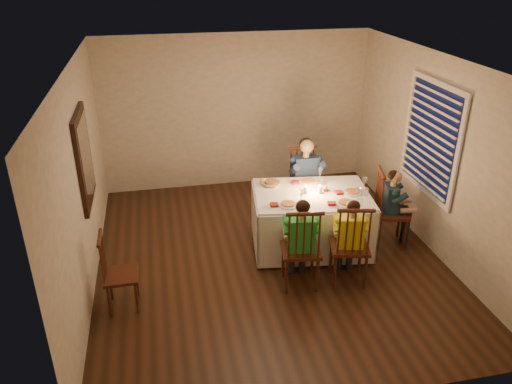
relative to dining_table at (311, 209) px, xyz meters
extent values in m
plane|color=black|center=(-0.63, -0.17, -0.58)|extent=(5.00, 5.00, 0.00)
cube|color=beige|center=(-2.88, -0.17, 0.72)|extent=(0.02, 5.00, 2.60)
cube|color=beige|center=(1.62, -0.17, 0.72)|extent=(0.02, 5.00, 2.60)
cube|color=beige|center=(-0.63, 2.33, 0.72)|extent=(4.50, 0.02, 2.60)
plane|color=white|center=(-0.63, -0.17, 2.02)|extent=(5.00, 5.00, 0.00)
cube|color=white|center=(0.00, 0.00, 0.21)|extent=(1.65, 1.28, 0.04)
cube|color=white|center=(0.07, 0.55, -0.17)|extent=(1.55, 0.23, 0.76)
cube|color=white|center=(-0.07, -0.55, -0.17)|extent=(1.55, 0.23, 0.76)
cube|color=white|center=(0.77, -0.10, -0.17)|extent=(0.17, 1.12, 0.76)
cube|color=white|center=(-0.77, 0.10, -0.17)|extent=(0.17, 1.12, 0.76)
cylinder|color=silver|center=(0.05, 0.33, 0.24)|extent=(0.29, 0.29, 0.02)
cylinder|color=silver|center=(-0.41, -0.28, 0.24)|extent=(0.29, 0.29, 0.02)
cylinder|color=silver|center=(0.32, -0.39, 0.24)|extent=(0.29, 0.29, 0.02)
cylinder|color=silver|center=(0.52, -0.10, 0.24)|extent=(0.29, 0.29, 0.02)
cylinder|color=white|center=(-0.09, 0.01, 0.28)|extent=(0.06, 0.06, 0.10)
cylinder|color=white|center=(0.10, -0.01, 0.28)|extent=(0.06, 0.06, 0.10)
sphere|color=yellow|center=(-0.59, 0.41, 0.28)|extent=(0.09, 0.09, 0.09)
sphere|color=orange|center=(0.19, 0.03, 0.27)|extent=(0.08, 0.08, 0.08)
imported|color=silver|center=(-0.48, 0.35, 0.26)|extent=(0.33, 0.33, 0.06)
cube|color=black|center=(-2.85, 0.13, 0.92)|extent=(0.05, 0.95, 1.15)
cube|color=white|center=(-2.82, 0.13, 0.92)|extent=(0.01, 0.78, 0.98)
cube|color=black|center=(1.60, -0.07, 0.92)|extent=(0.01, 1.20, 1.40)
cube|color=white|center=(1.59, -0.07, 0.92)|extent=(0.03, 1.34, 1.54)
camera|label=1|loc=(-1.96, -5.73, 3.14)|focal=35.00mm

